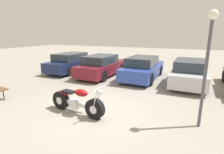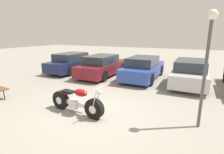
{
  "view_description": "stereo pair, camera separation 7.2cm",
  "coord_description": "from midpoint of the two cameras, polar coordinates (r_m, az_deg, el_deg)",
  "views": [
    {
      "loc": [
        3.11,
        -4.98,
        2.73
      ],
      "look_at": [
        -0.13,
        1.88,
        0.85
      ],
      "focal_mm": 28.0,
      "sensor_mm": 36.0,
      "label": 1
    },
    {
      "loc": [
        3.18,
        -4.95,
        2.73
      ],
      "look_at": [
        -0.13,
        1.88,
        0.85
      ],
      "focal_mm": 28.0,
      "sensor_mm": 36.0,
      "label": 2
    }
  ],
  "objects": [
    {
      "name": "lamp_post",
      "position": [
        5.47,
        29.14,
        7.57
      ],
      "size": [
        0.27,
        0.27,
        3.35
      ],
      "color": "#4C4C51",
      "rests_on": "ground_plane"
    },
    {
      "name": "motorcycle",
      "position": [
        6.29,
        -11.38,
        -7.88
      ],
      "size": [
        2.24,
        0.67,
        1.09
      ],
      "color": "black",
      "rests_on": "ground_plane"
    },
    {
      "name": "parked_car_silver",
      "position": [
        10.51,
        24.34,
        1.32
      ],
      "size": [
        1.82,
        4.46,
        1.38
      ],
      "color": "#BCBCC1",
      "rests_on": "ground_plane"
    },
    {
      "name": "parked_car_navy",
      "position": [
        13.32,
        -12.49,
        4.65
      ],
      "size": [
        1.82,
        4.46,
        1.38
      ],
      "color": "#19234C",
      "rests_on": "ground_plane"
    },
    {
      "name": "parked_car_maroon",
      "position": [
        11.64,
        -2.91,
        3.66
      ],
      "size": [
        1.82,
        4.46,
        1.38
      ],
      "color": "maroon",
      "rests_on": "ground_plane"
    },
    {
      "name": "ground_plane",
      "position": [
        6.48,
        -6.03,
        -11.08
      ],
      "size": [
        60.0,
        60.0,
        0.0
      ],
      "primitive_type": "plane",
      "color": "gray"
    },
    {
      "name": "parked_car_blue",
      "position": [
        11.01,
        10.4,
        2.86
      ],
      "size": [
        1.82,
        4.46,
        1.38
      ],
      "color": "#2D479E",
      "rests_on": "ground_plane"
    }
  ]
}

